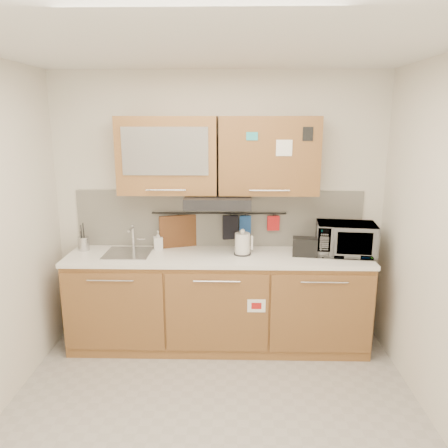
{
  "coord_description": "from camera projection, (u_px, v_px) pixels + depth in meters",
  "views": [
    {
      "loc": [
        0.15,
        -2.7,
        2.16
      ],
      "look_at": [
        0.06,
        1.05,
        1.25
      ],
      "focal_mm": 35.0,
      "sensor_mm": 36.0,
      "label": 1
    }
  ],
  "objects": [
    {
      "name": "pot_holder",
      "position": [
        273.0,
        223.0,
        4.24
      ],
      "size": [
        0.12,
        0.03,
        0.14
      ],
      "primitive_type": "cube",
      "rotation": [
        0.0,
        0.0,
        0.08
      ],
      "color": "red",
      "rests_on": "utensil_rail"
    },
    {
      "name": "soap_bottle",
      "position": [
        158.0,
        240.0,
        4.22
      ],
      "size": [
        0.1,
        0.1,
        0.19
      ],
      "primitive_type": "imported",
      "rotation": [
        0.0,
        0.0,
        0.27
      ],
      "color": "#999999",
      "rests_on": "countertop"
    },
    {
      "name": "utensil_crock",
      "position": [
        84.0,
        243.0,
        4.2
      ],
      "size": [
        0.12,
        0.12,
        0.27
      ],
      "rotation": [
        0.0,
        0.0,
        -0.14
      ],
      "color": "#BBBBC0",
      "rests_on": "countertop"
    },
    {
      "name": "kettle",
      "position": [
        243.0,
        244.0,
        4.06
      ],
      "size": [
        0.18,
        0.16,
        0.25
      ],
      "rotation": [
        0.0,
        0.0,
        0.1
      ],
      "color": "silver",
      "rests_on": "countertop"
    },
    {
      "name": "toaster",
      "position": [
        305.0,
        247.0,
        4.03
      ],
      "size": [
        0.24,
        0.16,
        0.17
      ],
      "rotation": [
        0.0,
        0.0,
        -0.14
      ],
      "color": "black",
      "rests_on": "countertop"
    },
    {
      "name": "wall_back",
      "position": [
        219.0,
        208.0,
        4.29
      ],
      "size": [
        3.2,
        0.0,
        3.2
      ],
      "primitive_type": "plane",
      "rotation": [
        1.57,
        0.0,
        0.0
      ],
      "color": "silver",
      "rests_on": "ground"
    },
    {
      "name": "oven_mitt",
      "position": [
        245.0,
        225.0,
        4.25
      ],
      "size": [
        0.11,
        0.04,
        0.18
      ],
      "primitive_type": "cube",
      "rotation": [
        0.0,
        0.0,
        0.07
      ],
      "color": "navy",
      "rests_on": "utensil_rail"
    },
    {
      "name": "range_hood",
      "position": [
        218.0,
        201.0,
        4.02
      ],
      "size": [
        0.6,
        0.46,
        0.1
      ],
      "primitive_type": "cube",
      "color": "black",
      "rests_on": "upper_cabinets"
    },
    {
      "name": "cutting_board",
      "position": [
        179.0,
        239.0,
        4.3
      ],
      "size": [
        0.37,
        0.15,
        0.47
      ],
      "primitive_type": "cube",
      "rotation": [
        0.0,
        0.0,
        0.33
      ],
      "color": "brown",
      "rests_on": "utensil_rail"
    },
    {
      "name": "floor",
      "position": [
        212.0,
        427.0,
        3.14
      ],
      "size": [
        3.2,
        3.2,
        0.0
      ],
      "primitive_type": "plane",
      "color": "#9E9993",
      "rests_on": "ground"
    },
    {
      "name": "utensil_rail",
      "position": [
        219.0,
        213.0,
        4.25
      ],
      "size": [
        1.3,
        0.02,
        0.02
      ],
      "primitive_type": "cylinder",
      "rotation": [
        0.0,
        1.57,
        0.0
      ],
      "color": "black",
      "rests_on": "backsplash"
    },
    {
      "name": "upper_cabinets",
      "position": [
        218.0,
        155.0,
        3.99
      ],
      "size": [
        1.82,
        0.37,
        0.7
      ],
      "color": "#A17239",
      "rests_on": "wall_back"
    },
    {
      "name": "microwave",
      "position": [
        346.0,
        239.0,
        4.06
      ],
      "size": [
        0.57,
        0.42,
        0.3
      ],
      "primitive_type": "imported",
      "rotation": [
        0.0,
        0.0,
        -0.12
      ],
      "color": "#999999",
      "rests_on": "countertop"
    },
    {
      "name": "sink",
      "position": [
        128.0,
        253.0,
        4.11
      ],
      "size": [
        0.42,
        0.4,
        0.26
      ],
      "color": "silver",
      "rests_on": "countertop"
    },
    {
      "name": "ceiling",
      "position": [
        209.0,
        40.0,
        2.52
      ],
      "size": [
        3.2,
        3.2,
        0.0
      ],
      "primitive_type": "plane",
      "rotation": [
        3.14,
        0.0,
        0.0
      ],
      "color": "white",
      "rests_on": "wall_back"
    },
    {
      "name": "base_cabinet",
      "position": [
        218.0,
        306.0,
        4.2
      ],
      "size": [
        2.8,
        0.64,
        0.88
      ],
      "color": "#A17239",
      "rests_on": "floor"
    },
    {
      "name": "dark_pouch",
      "position": [
        230.0,
        227.0,
        4.26
      ],
      "size": [
        0.15,
        0.07,
        0.23
      ],
      "primitive_type": "cube",
      "rotation": [
        0.0,
        0.0,
        0.22
      ],
      "color": "black",
      "rests_on": "utensil_rail"
    },
    {
      "name": "backsplash",
      "position": [
        219.0,
        218.0,
        4.3
      ],
      "size": [
        2.8,
        0.02,
        0.56
      ],
      "primitive_type": "cube",
      "color": "silver",
      "rests_on": "countertop"
    },
    {
      "name": "countertop",
      "position": [
        218.0,
        257.0,
        4.08
      ],
      "size": [
        2.82,
        0.62,
        0.04
      ],
      "primitive_type": "cube",
      "color": "white",
      "rests_on": "base_cabinet"
    }
  ]
}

